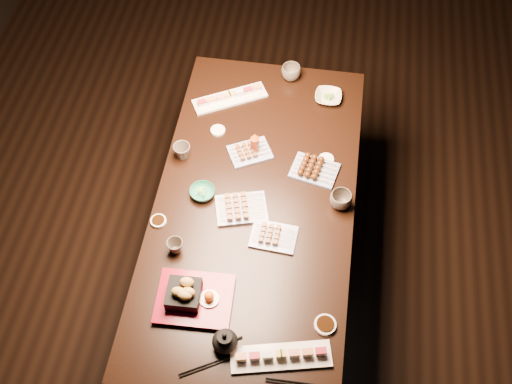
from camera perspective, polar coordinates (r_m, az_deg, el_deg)
ground at (r=3.64m, az=-1.72°, el=-5.12°), size 5.00×5.00×0.00m
dining_table at (r=3.22m, az=-0.13°, el=-4.77°), size 0.98×1.84×0.75m
sushi_platter_near at (r=2.55m, az=2.24°, el=-14.30°), size 0.41×0.19×0.05m
sushi_platter_far at (r=3.29m, az=-2.35°, el=8.51°), size 0.38×0.27×0.05m
yakitori_plate_center at (r=2.86m, az=-1.32°, el=-1.26°), size 0.26×0.22×0.06m
yakitori_plate_right at (r=2.78m, az=1.58°, el=-3.81°), size 0.21×0.16×0.05m
yakitori_plate_left at (r=3.05m, az=-0.55°, el=3.75°), size 0.24×0.21×0.05m
tsukune_plate at (r=3.00m, az=5.24°, el=2.14°), size 0.24×0.20×0.05m
edamame_bowl_green at (r=2.92m, az=-4.79°, el=-0.04°), size 0.12×0.12×0.04m
edamame_bowl_cream at (r=3.31m, az=6.44°, el=8.38°), size 0.14×0.14×0.03m
tempura_tray at (r=2.62m, az=-5.56°, el=-9.05°), size 0.32×0.26×0.11m
teacup_near_left at (r=2.77m, az=-7.19°, el=-4.82°), size 0.09×0.09×0.07m
teacup_mid_right at (r=2.89m, az=7.54°, el=-0.70°), size 0.11×0.11×0.08m
teacup_far_left at (r=3.05m, az=-6.59°, el=3.61°), size 0.09×0.09×0.08m
teacup_far_right at (r=3.39m, az=3.13°, el=10.56°), size 0.10×0.10×0.08m
teapot at (r=2.54m, az=-2.79°, el=-13.01°), size 0.15×0.15×0.10m
condiment_bottle at (r=3.03m, az=-0.10°, el=4.38°), size 0.06×0.06×0.13m
sauce_dish_west at (r=2.88m, az=-8.67°, el=-2.56°), size 0.09×0.09×0.01m
sauce_dish_east at (r=3.06m, az=6.26°, el=2.91°), size 0.08×0.08×0.01m
sauce_dish_se at (r=2.62m, az=6.16°, el=-11.65°), size 0.10×0.10×0.02m
sauce_dish_nw at (r=3.16m, az=-3.41°, el=5.48°), size 0.09×0.09×0.01m
chopsticks_near at (r=2.56m, az=-4.60°, el=-15.21°), size 0.19×0.12×0.01m
chopsticks_se at (r=2.53m, az=3.29°, el=-16.59°), size 0.21×0.02×0.01m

